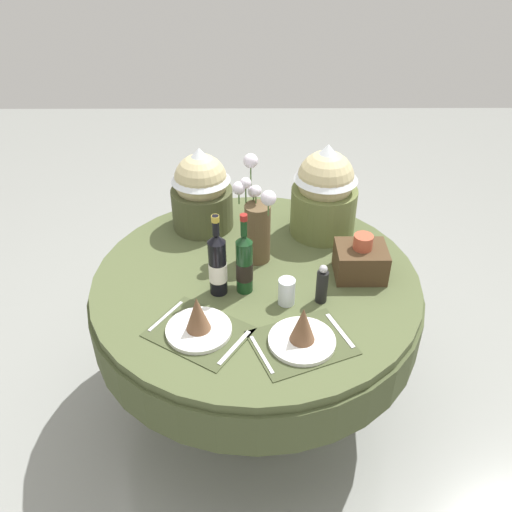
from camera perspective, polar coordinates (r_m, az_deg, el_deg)
name	(u,v)px	position (r m, az deg, el deg)	size (l,w,h in m)	color
ground	(256,397)	(2.76, 0.00, -14.60)	(8.00, 8.00, 0.00)	gray
dining_table	(256,302)	(2.32, 0.00, -4.88)	(1.37, 1.37, 0.75)	#4C5633
place_setting_left	(198,323)	(1.96, -6.10, -6.99)	(0.43, 0.40, 0.16)	#41492B
place_setting_right	(302,333)	(1.92, 4.91, -8.13)	(0.41, 0.37, 0.16)	#41492B
flower_vase	(257,222)	(2.24, 0.06, 3.57)	(0.17, 0.24, 0.44)	brown
wine_bottle_left	(244,263)	(2.09, -1.24, -0.78)	(0.07, 0.07, 0.35)	#143819
wine_bottle_centre	(218,264)	(2.08, -4.07, -0.86)	(0.07, 0.07, 0.35)	black
tumbler_mid	(287,292)	(2.08, 3.24, -3.76)	(0.07, 0.07, 0.11)	silver
pepper_mill	(322,285)	(2.08, 6.97, -3.05)	(0.05, 0.05, 0.17)	black
gift_tub_back_left	(201,186)	(2.47, -5.80, 7.30)	(0.28, 0.28, 0.39)	#474C2D
gift_tub_back_right	(325,187)	(2.43, 7.28, 7.17)	(0.30, 0.30, 0.43)	olive
woven_basket_side_right	(361,260)	(2.25, 10.96, -0.43)	(0.21, 0.17, 0.19)	#47331E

